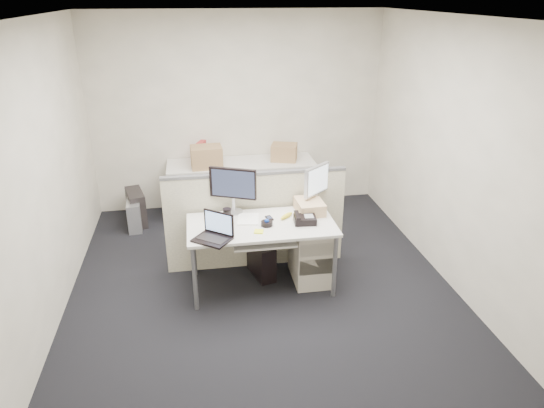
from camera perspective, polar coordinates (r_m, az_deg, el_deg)
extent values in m
cube|color=black|center=(5.30, -1.20, -9.50)|extent=(4.00, 4.50, 0.01)
cube|color=white|center=(4.43, -1.52, 21.18)|extent=(4.00, 4.50, 0.01)
cube|color=beige|center=(6.84, -4.06, 10.61)|extent=(4.00, 0.02, 2.70)
cube|color=beige|center=(2.71, 5.56, -11.23)|extent=(4.00, 0.02, 2.70)
cube|color=beige|center=(4.85, -25.44, 2.77)|extent=(0.02, 4.50, 2.70)
cube|color=beige|center=(5.34, 20.53, 5.35)|extent=(0.02, 4.50, 2.70)
cube|color=silver|center=(4.94, -1.27, -2.50)|extent=(1.50, 0.75, 0.03)
cylinder|color=slate|center=(4.80, -9.07, -8.69)|extent=(0.04, 0.04, 0.70)
cylinder|color=slate|center=(5.36, -9.20, -4.99)|extent=(0.04, 0.04, 0.70)
cylinder|color=slate|center=(4.97, 7.39, -7.31)|extent=(0.04, 0.04, 0.70)
cylinder|color=slate|center=(5.52, 5.51, -3.89)|extent=(0.04, 0.04, 0.70)
cube|color=silver|center=(4.82, -0.96, -4.44)|extent=(0.62, 0.32, 0.02)
cube|color=beige|center=(5.26, 4.66, -5.63)|extent=(0.40, 0.55, 0.65)
cube|color=beige|center=(5.41, -1.93, -2.01)|extent=(2.00, 0.06, 1.10)
cube|color=beige|center=(6.84, -3.56, 1.90)|extent=(2.00, 0.60, 0.72)
cube|color=black|center=(5.10, -4.60, 1.57)|extent=(0.54, 0.38, 0.50)
cube|color=#B7B7BC|center=(5.24, 5.25, 2.01)|extent=(0.42, 0.39, 0.47)
cube|color=black|center=(4.59, -7.13, -2.90)|extent=(0.42, 0.40, 0.25)
cylinder|color=black|center=(4.88, -0.61, -2.31)|extent=(0.15, 0.15, 0.05)
cube|color=black|center=(4.95, 3.89, -1.86)|extent=(0.23, 0.20, 0.07)
cube|color=white|center=(5.02, -2.83, -1.78)|extent=(0.25, 0.30, 0.01)
cube|color=#F6FF24|center=(4.76, -1.56, -3.25)|extent=(0.11, 0.11, 0.01)
cylinder|color=black|center=(4.88, -5.29, -1.61)|extent=(0.08, 0.08, 0.17)
ellipsoid|color=gold|center=(5.05, 1.71, -1.39)|extent=(0.18, 0.17, 0.04)
cube|color=black|center=(5.04, -0.32, -1.66)|extent=(0.08, 0.12, 0.01)
cube|color=#DAB37E|center=(5.18, 4.44, -0.29)|extent=(0.29, 0.36, 0.13)
cube|color=black|center=(4.84, -1.61, -4.03)|extent=(0.41, 0.15, 0.02)
cube|color=black|center=(5.36, -1.27, -6.47)|extent=(0.28, 0.46, 0.40)
cube|color=black|center=(6.78, -15.67, -0.38)|extent=(0.31, 0.52, 0.46)
cube|color=#B7B7BC|center=(6.65, -15.86, -1.21)|extent=(0.19, 0.43, 0.39)
cube|color=#A07C4E|center=(6.52, -7.71, 5.43)|extent=(0.42, 0.33, 0.31)
cube|color=#A07C4E|center=(6.75, 1.43, 6.02)|extent=(0.41, 0.36, 0.25)
cube|color=#A92928|center=(6.73, -8.45, 5.93)|extent=(0.19, 0.32, 0.30)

